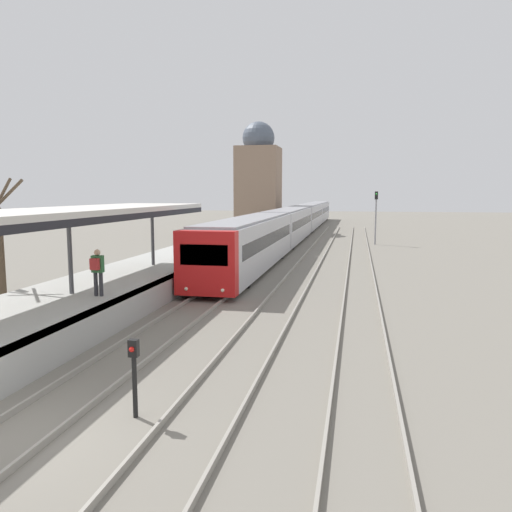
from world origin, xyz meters
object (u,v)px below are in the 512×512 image
object	(u,v)px
signal_post_near	(134,369)
person_on_platform	(97,269)
train_near	(299,219)
signal_mast_far	(376,211)

from	to	relation	value
signal_post_near	person_on_platform	bearing A→B (deg)	123.84
train_near	signal_mast_far	world-z (taller)	signal_mast_far
person_on_platform	train_near	distance (m)	38.74
person_on_platform	signal_mast_far	size ratio (longest dim) A/B	0.35
person_on_platform	signal_post_near	xyz separation A→B (m)	(4.52, -6.75, -0.93)
person_on_platform	signal_post_near	world-z (taller)	person_on_platform
person_on_platform	train_near	size ratio (longest dim) A/B	0.02
person_on_platform	signal_post_near	bearing A→B (deg)	-56.16
train_near	signal_mast_far	distance (m)	11.81
person_on_platform	signal_mast_far	xyz separation A→B (m)	(10.55, 29.94, 1.04)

